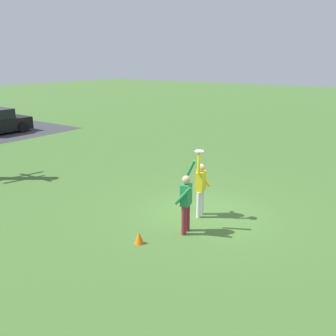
{
  "coord_description": "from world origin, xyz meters",
  "views": [
    {
      "loc": [
        -9.1,
        -5.03,
        4.59
      ],
      "look_at": [
        -0.79,
        0.85,
        1.54
      ],
      "focal_mm": 38.75,
      "sensor_mm": 36.0,
      "label": 1
    }
  ],
  "objects_px": {
    "person_catcher": "(201,185)",
    "person_defender": "(186,199)",
    "frisbee_disc": "(199,151)",
    "field_cone_orange": "(139,238)"
  },
  "relations": [
    {
      "from": "person_defender",
      "to": "frisbee_disc",
      "type": "distance_m",
      "value": 1.5
    },
    {
      "from": "person_catcher",
      "to": "person_defender",
      "type": "xyz_separation_m",
      "value": [
        -1.2,
        -0.25,
        -0.0
      ]
    },
    {
      "from": "field_cone_orange",
      "to": "person_catcher",
      "type": "bearing_deg",
      "value": -9.35
    },
    {
      "from": "person_catcher",
      "to": "field_cone_orange",
      "type": "bearing_deg",
      "value": -21.0
    },
    {
      "from": "person_catcher",
      "to": "frisbee_disc",
      "type": "bearing_deg",
      "value": 0.0
    },
    {
      "from": "frisbee_disc",
      "to": "field_cone_orange",
      "type": "xyz_separation_m",
      "value": [
        -2.21,
        0.44,
        -1.93
      ]
    },
    {
      "from": "person_catcher",
      "to": "field_cone_orange",
      "type": "xyz_separation_m",
      "value": [
        -2.43,
        0.4,
        -0.82
      ]
    },
    {
      "from": "person_defender",
      "to": "field_cone_orange",
      "type": "distance_m",
      "value": 1.61
    },
    {
      "from": "person_defender",
      "to": "field_cone_orange",
      "type": "xyz_separation_m",
      "value": [
        -1.22,
        0.65,
        -0.82
      ]
    },
    {
      "from": "frisbee_disc",
      "to": "person_catcher",
      "type": "bearing_deg",
      "value": 11.64
    }
  ]
}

